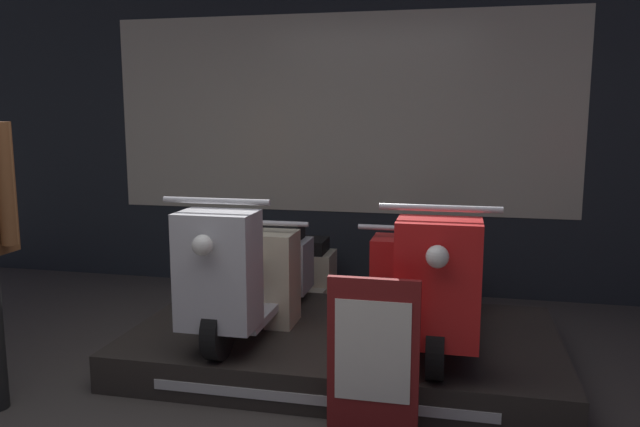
% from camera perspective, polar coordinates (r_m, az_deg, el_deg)
% --- Properties ---
extents(shop_wall_back, '(7.37, 0.09, 3.20)m').
position_cam_1_polar(shop_wall_back, '(5.49, 1.72, 9.55)').
color(shop_wall_back, '#23282D').
rests_on(shop_wall_back, ground_plane).
extents(display_platform, '(2.61, 1.49, 0.22)m').
position_cam_1_polar(display_platform, '(4.01, 2.16, -12.03)').
color(display_platform, '#2D2823').
rests_on(display_platform, ground_plane).
extents(scooter_display_left, '(0.60, 1.62, 0.89)m').
position_cam_1_polar(scooter_display_left, '(3.97, -6.31, -5.32)').
color(scooter_display_left, black).
rests_on(scooter_display_left, display_platform).
extents(scooter_display_right, '(0.60, 1.62, 0.89)m').
position_cam_1_polar(scooter_display_right, '(3.77, 10.94, -6.23)').
color(scooter_display_right, black).
rests_on(scooter_display_right, display_platform).
extents(scooter_backrow_0, '(0.60, 1.62, 0.89)m').
position_cam_1_polar(scooter_backrow_0, '(4.58, -3.08, -6.20)').
color(scooter_backrow_0, black).
rests_on(scooter_backrow_0, ground_plane).
extents(scooter_backrow_1, '(0.60, 1.62, 0.89)m').
position_cam_1_polar(scooter_backrow_1, '(4.43, 8.46, -6.82)').
color(scooter_backrow_1, black).
rests_on(scooter_backrow_1, ground_plane).
extents(price_sign_board, '(0.43, 0.04, 0.81)m').
position_cam_1_polar(price_sign_board, '(3.01, 4.85, -13.34)').
color(price_sign_board, maroon).
rests_on(price_sign_board, ground_plane).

